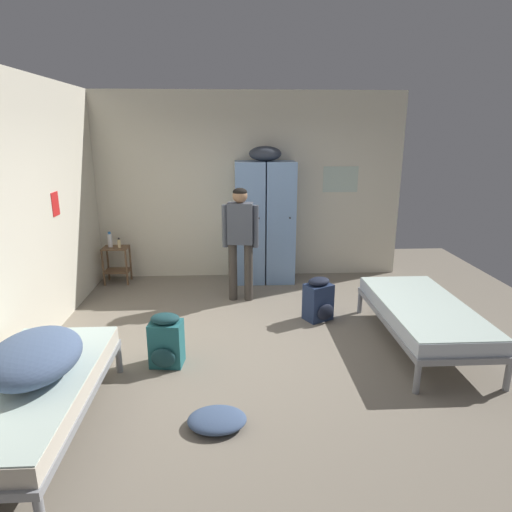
{
  "coord_description": "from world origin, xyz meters",
  "views": [
    {
      "loc": [
        -0.25,
        -4.45,
        2.29
      ],
      "look_at": [
        0.0,
        0.25,
        0.95
      ],
      "focal_mm": 31.02,
      "sensor_mm": 36.0,
      "label": 1
    }
  ],
  "objects_px": {
    "bedding_heap": "(34,356)",
    "backpack_teal": "(166,341)",
    "locker_bank": "(265,220)",
    "clothes_pile_denim": "(217,420)",
    "backpack_navy": "(319,300)",
    "water_bottle": "(110,240)",
    "shelf_unit": "(117,261)",
    "lotion_bottle": "(119,243)",
    "person_traveler": "(240,234)",
    "bed_right": "(423,313)",
    "bed_left_front": "(30,392)"
  },
  "relations": [
    {
      "from": "bed_right",
      "to": "backpack_teal",
      "type": "height_order",
      "value": "backpack_teal"
    },
    {
      "from": "water_bottle",
      "to": "backpack_navy",
      "type": "height_order",
      "value": "water_bottle"
    },
    {
      "from": "backpack_teal",
      "to": "backpack_navy",
      "type": "bearing_deg",
      "value": 30.66
    },
    {
      "from": "person_traveler",
      "to": "clothes_pile_denim",
      "type": "relative_size",
      "value": 3.28
    },
    {
      "from": "person_traveler",
      "to": "locker_bank",
      "type": "bearing_deg",
      "value": 64.68
    },
    {
      "from": "water_bottle",
      "to": "backpack_teal",
      "type": "bearing_deg",
      "value": -65.27
    },
    {
      "from": "clothes_pile_denim",
      "to": "backpack_teal",
      "type": "bearing_deg",
      "value": 118.2
    },
    {
      "from": "bed_right",
      "to": "backpack_navy",
      "type": "height_order",
      "value": "backpack_navy"
    },
    {
      "from": "lotion_bottle",
      "to": "locker_bank",
      "type": "bearing_deg",
      "value": 1.09
    },
    {
      "from": "bedding_heap",
      "to": "backpack_teal",
      "type": "height_order",
      "value": "bedding_heap"
    },
    {
      "from": "locker_bank",
      "to": "bedding_heap",
      "type": "relative_size",
      "value": 2.4
    },
    {
      "from": "person_traveler",
      "to": "water_bottle",
      "type": "distance_m",
      "value": 2.17
    },
    {
      "from": "person_traveler",
      "to": "lotion_bottle",
      "type": "height_order",
      "value": "person_traveler"
    },
    {
      "from": "bed_right",
      "to": "bedding_heap",
      "type": "relative_size",
      "value": 2.2
    },
    {
      "from": "shelf_unit",
      "to": "backpack_teal",
      "type": "relative_size",
      "value": 1.04
    },
    {
      "from": "bed_left_front",
      "to": "clothes_pile_denim",
      "type": "relative_size",
      "value": 3.98
    },
    {
      "from": "water_bottle",
      "to": "clothes_pile_denim",
      "type": "bearing_deg",
      "value": -64.29
    },
    {
      "from": "backpack_teal",
      "to": "water_bottle",
      "type": "bearing_deg",
      "value": 114.73
    },
    {
      "from": "shelf_unit",
      "to": "lotion_bottle",
      "type": "height_order",
      "value": "lotion_bottle"
    },
    {
      "from": "bed_right",
      "to": "water_bottle",
      "type": "relative_size",
      "value": 8.0
    },
    {
      "from": "water_bottle",
      "to": "backpack_teal",
      "type": "relative_size",
      "value": 0.43
    },
    {
      "from": "bed_right",
      "to": "backpack_teal",
      "type": "distance_m",
      "value": 2.76
    },
    {
      "from": "bedding_heap",
      "to": "backpack_navy",
      "type": "relative_size",
      "value": 1.57
    },
    {
      "from": "person_traveler",
      "to": "backpack_teal",
      "type": "height_order",
      "value": "person_traveler"
    },
    {
      "from": "water_bottle",
      "to": "shelf_unit",
      "type": "bearing_deg",
      "value": -14.04
    },
    {
      "from": "backpack_teal",
      "to": "backpack_navy",
      "type": "relative_size",
      "value": 1.0
    },
    {
      "from": "backpack_navy",
      "to": "shelf_unit",
      "type": "bearing_deg",
      "value": 151.45
    },
    {
      "from": "bed_left_front",
      "to": "bed_right",
      "type": "distance_m",
      "value": 3.84
    },
    {
      "from": "water_bottle",
      "to": "backpack_teal",
      "type": "xyz_separation_m",
      "value": [
        1.2,
        -2.6,
        -0.42
      ]
    },
    {
      "from": "bedding_heap",
      "to": "person_traveler",
      "type": "xyz_separation_m",
      "value": [
        1.61,
        2.74,
        0.3
      ]
    },
    {
      "from": "shelf_unit",
      "to": "clothes_pile_denim",
      "type": "height_order",
      "value": "shelf_unit"
    },
    {
      "from": "bed_left_front",
      "to": "water_bottle",
      "type": "height_order",
      "value": "water_bottle"
    },
    {
      "from": "locker_bank",
      "to": "bedding_heap",
      "type": "distance_m",
      "value": 4.1
    },
    {
      "from": "bed_right",
      "to": "clothes_pile_denim",
      "type": "distance_m",
      "value": 2.57
    },
    {
      "from": "bed_left_front",
      "to": "bedding_heap",
      "type": "height_order",
      "value": "bedding_heap"
    },
    {
      "from": "locker_bank",
      "to": "shelf_unit",
      "type": "height_order",
      "value": "locker_bank"
    },
    {
      "from": "locker_bank",
      "to": "lotion_bottle",
      "type": "height_order",
      "value": "locker_bank"
    },
    {
      "from": "bed_left_front",
      "to": "bedding_heap",
      "type": "distance_m",
      "value": 0.28
    },
    {
      "from": "bedding_heap",
      "to": "backpack_navy",
      "type": "height_order",
      "value": "bedding_heap"
    },
    {
      "from": "lotion_bottle",
      "to": "backpack_teal",
      "type": "xyz_separation_m",
      "value": [
        1.05,
        -2.54,
        -0.38
      ]
    },
    {
      "from": "shelf_unit",
      "to": "backpack_navy",
      "type": "height_order",
      "value": "shelf_unit"
    },
    {
      "from": "locker_bank",
      "to": "clothes_pile_denim",
      "type": "xyz_separation_m",
      "value": [
        -0.64,
        -3.58,
        -0.91
      ]
    },
    {
      "from": "locker_bank",
      "to": "water_bottle",
      "type": "distance_m",
      "value": 2.39
    },
    {
      "from": "backpack_teal",
      "to": "locker_bank",
      "type": "bearing_deg",
      "value": 65.62
    },
    {
      "from": "locker_bank",
      "to": "backpack_teal",
      "type": "relative_size",
      "value": 3.76
    },
    {
      "from": "backpack_navy",
      "to": "clothes_pile_denim",
      "type": "xyz_separation_m",
      "value": [
        -1.2,
        -2.03,
        -0.2
      ]
    },
    {
      "from": "bed_right",
      "to": "backpack_navy",
      "type": "bearing_deg",
      "value": 143.71
    },
    {
      "from": "locker_bank",
      "to": "bed_left_front",
      "type": "relative_size",
      "value": 1.09
    },
    {
      "from": "water_bottle",
      "to": "clothes_pile_denim",
      "type": "distance_m",
      "value": 4.04
    },
    {
      "from": "bed_left_front",
      "to": "bedding_heap",
      "type": "relative_size",
      "value": 2.2
    }
  ]
}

